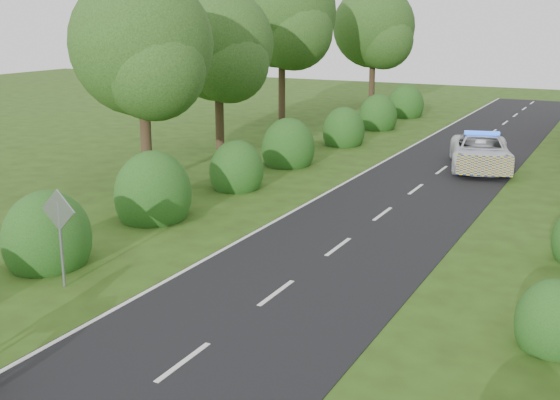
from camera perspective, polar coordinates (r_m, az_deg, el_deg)
The scene contains 10 objects.
ground at distance 14.31m, azimuth -7.85°, elevation -12.98°, with size 120.00×120.00×0.00m, color #2B4213.
road at distance 27.19m, azimuth 10.38°, elevation 0.40°, with size 6.00×70.00×0.02m, color black.
road_markings at distance 25.78m, azimuth 5.64°, elevation -0.18°, with size 4.96×70.00×0.01m.
hedgerow_left at distance 26.69m, azimuth -5.17°, elevation 1.94°, with size 2.75×50.41×3.00m.
tree_left_a at distance 28.06m, azimuth -10.95°, elevation 11.84°, with size 5.74×5.60×8.38m.
tree_left_b at distance 35.50m, azimuth -4.83°, elevation 12.12°, with size 5.74×5.60×8.07m.
tree_left_c at distance 44.89m, azimuth 0.41°, elevation 14.59°, with size 6.97×6.80×10.22m.
tree_left_d at distance 53.18m, azimuth 7.84°, elevation 13.52°, with size 6.15×6.00×8.89m.
road_sign at distance 18.16m, azimuth -17.49°, elevation -1.85°, with size 1.06×0.08×2.53m.
police_van at distance 32.61m, azimuth 16.00°, elevation 3.80°, with size 3.87×5.99×1.68m.
Camera 1 is at (7.39, -10.32, 6.61)m, focal length 45.00 mm.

